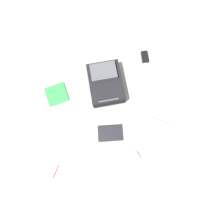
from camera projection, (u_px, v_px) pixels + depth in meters
ground_plane at (108, 109)px, 1.97m from camera, size 4.06×4.06×0.00m
backpack at (105, 83)px, 1.94m from camera, size 0.38×0.47×0.19m
laptop at (155, 136)px, 1.89m from camera, size 0.36×0.40×0.03m
book_blue at (110, 133)px, 1.90m from camera, size 0.26×0.17×0.02m
book_manual at (56, 95)px, 1.99m from camera, size 0.27×0.27×0.02m
computer_mouse at (137, 157)px, 1.84m from camera, size 0.09×0.12×0.04m
power_brick at (144, 57)px, 2.07m from camera, size 0.08×0.13×0.03m
pen_black at (56, 172)px, 1.83m from camera, size 0.07×0.12×0.01m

